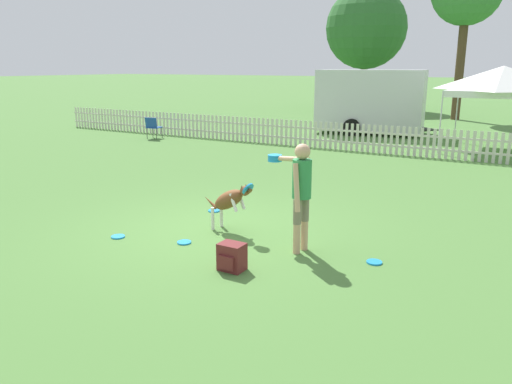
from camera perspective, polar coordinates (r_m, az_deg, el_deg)
name	(u,v)px	position (r m, az deg, el deg)	size (l,w,h in m)	color
ground_plane	(216,230)	(8.48, -4.57, -4.40)	(240.00, 240.00, 0.00)	#4C7A38
handler_person	(300,184)	(7.30, 5.00, 0.87)	(0.91, 0.77, 1.63)	tan
leaping_dog	(230,200)	(8.25, -3.03, -0.90)	(1.09, 0.41, 0.90)	brown
frisbee_near_handler	(184,242)	(7.94, -8.21, -5.72)	(0.22, 0.22, 0.02)	#1E8CD8
frisbee_near_dog	(118,237)	(8.42, -15.49, -4.94)	(0.22, 0.22, 0.02)	#1E8CD8
frisbee_midfield	(374,262)	(7.30, 13.37, -7.81)	(0.22, 0.22, 0.02)	#1E8CD8
frisbee_far_scatter	(214,211)	(9.57, -4.84, -2.14)	(0.22, 0.22, 0.02)	#1E8CD8
backpack_on_grass	(232,257)	(6.82, -2.80, -7.43)	(0.34, 0.30, 0.38)	maroon
picket_fence	(377,139)	(16.33, 13.65, 5.91)	(27.94, 0.04, 0.89)	beige
folding_chair_center	(153,126)	(19.47, -11.70, 7.41)	(0.57, 0.58, 0.81)	#333338
canopy_tent_main	(503,81)	(17.95, 26.35, 11.29)	(3.04, 3.04, 2.70)	silver
equipment_trailer	(371,100)	(21.08, 13.00, 10.18)	(5.06, 2.82, 2.54)	silver
tree_right_grove	(366,28)	(33.21, 12.47, 17.80)	(4.98, 4.98, 7.45)	#4C3823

